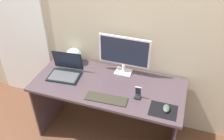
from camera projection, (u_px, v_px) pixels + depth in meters
The scene contains 11 objects.
ground_plane at pixel (109, 131), 2.89m from camera, with size 8.00×8.00×0.00m, color brown.
wall_back at pixel (120, 24), 2.46m from camera, with size 6.00×0.04×2.50m, color #C2B292.
door_left at pixel (16, 28), 2.91m from camera, with size 0.82×0.02×2.02m, color white.
desk at pixel (108, 95), 2.54m from camera, with size 1.57×0.69×0.74m.
monitor at pixel (124, 53), 2.48m from camera, with size 0.55×0.14×0.44m.
laptop at pixel (65, 71), 2.57m from camera, with size 0.36×0.30×0.24m.
fishbowl at pixel (74, 56), 2.73m from camera, with size 0.19×0.19×0.19m, color silver.
keyboard_external at pixel (106, 99), 2.27m from camera, with size 0.40×0.13×0.01m, color #2F2C22.
mousepad at pixel (163, 110), 2.15m from camera, with size 0.25×0.20×0.00m, color black.
mouse at pixel (166, 108), 2.15m from camera, with size 0.06×0.10×0.04m, color #445548.
phone_in_dock at pixel (138, 94), 2.26m from camera, with size 0.06×0.06×0.14m.
Camera 1 is at (0.65, -1.79, 2.30)m, focal length 38.11 mm.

